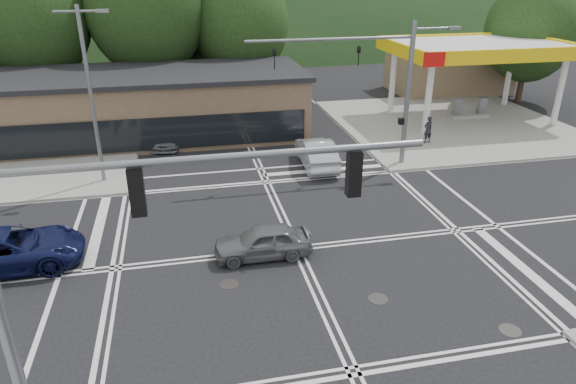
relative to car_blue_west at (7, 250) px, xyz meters
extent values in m
plane|color=black|center=(11.12, -0.91, -0.78)|extent=(120.00, 120.00, 0.00)
cube|color=gray|center=(26.12, 14.09, -0.71)|extent=(16.00, 16.00, 0.15)
cube|color=gray|center=(-3.88, 14.09, -0.71)|extent=(16.00, 16.00, 0.15)
cylinder|color=silver|center=(23.12, 12.09, 1.72)|extent=(0.44, 0.44, 5.00)
cylinder|color=silver|center=(23.12, 18.09, 1.72)|extent=(0.44, 0.44, 5.00)
cylinder|color=silver|center=(33.12, 12.09, 1.72)|extent=(0.44, 0.44, 5.00)
cylinder|color=silver|center=(33.12, 18.09, 1.72)|extent=(0.44, 0.44, 5.00)
cube|color=silver|center=(28.12, 15.09, 4.52)|extent=(12.00, 8.00, 0.60)
cube|color=yellow|center=(28.12, 11.09, 4.52)|extent=(12.20, 0.25, 0.90)
cube|color=yellow|center=(28.12, 19.09, 4.52)|extent=(12.20, 0.25, 0.90)
cube|color=yellow|center=(22.12, 15.09, 4.52)|extent=(0.25, 8.20, 0.90)
cube|color=yellow|center=(34.12, 15.09, 4.52)|extent=(0.25, 8.20, 0.90)
cube|color=red|center=(22.62, 10.94, 4.52)|extent=(1.40, 0.12, 0.90)
cube|color=gray|center=(28.12, 15.09, -0.53)|extent=(3.00, 1.00, 0.30)
cube|color=slate|center=(27.12, 15.09, 0.17)|extent=(0.60, 0.50, 1.30)
cube|color=slate|center=(29.12, 15.09, 0.17)|extent=(0.60, 0.50, 1.30)
cube|color=#846B4F|center=(31.12, 24.09, 1.12)|extent=(10.00, 6.00, 3.80)
cube|color=brown|center=(3.12, 16.09, 1.22)|extent=(24.00, 8.00, 4.00)
ellipsoid|color=#1B3417|center=(11.12, 89.09, -0.78)|extent=(252.00, 126.00, 140.00)
cylinder|color=#382619|center=(-2.88, 23.09, 1.64)|extent=(0.50, 0.50, 4.84)
ellipsoid|color=black|center=(-2.88, 23.09, 6.37)|extent=(8.00, 8.00, 9.20)
cylinder|color=#382619|center=(5.12, 23.09, 1.86)|extent=(0.50, 0.50, 5.28)
ellipsoid|color=black|center=(5.12, 23.09, 7.02)|extent=(9.00, 9.00, 10.35)
cylinder|color=#382619|center=(12.12, 23.09, 1.42)|extent=(0.50, 0.50, 4.40)
ellipsoid|color=black|center=(12.12, 23.09, 5.72)|extent=(7.60, 7.60, 8.74)
cylinder|color=#382619|center=(9.12, 27.09, 1.64)|extent=(0.50, 0.50, 4.84)
ellipsoid|color=black|center=(9.12, 27.09, 6.37)|extent=(8.40, 8.40, 9.66)
cylinder|color=#382619|center=(35.12, 19.09, 1.20)|extent=(0.50, 0.50, 3.96)
ellipsoid|color=black|center=(35.12, 19.09, 5.07)|extent=(7.20, 7.20, 8.28)
cylinder|color=slate|center=(2.62, 8.09, 3.72)|extent=(0.20, 0.20, 9.00)
cylinder|color=slate|center=(2.62, 8.09, 7.92)|extent=(2.20, 0.12, 0.12)
cube|color=slate|center=(3.72, 8.09, 7.92)|extent=(0.60, 0.25, 0.15)
cylinder|color=slate|center=(19.32, 7.29, 3.22)|extent=(0.28, 0.28, 8.00)
cylinder|color=slate|center=(14.82, 7.29, 6.42)|extent=(9.00, 0.16, 0.16)
imported|color=black|center=(16.32, 7.29, 5.52)|extent=(0.16, 0.20, 1.00)
imported|color=black|center=(11.82, 7.29, 5.52)|extent=(0.16, 0.20, 1.00)
cylinder|color=slate|center=(20.52, 7.29, 6.82)|extent=(2.40, 0.12, 0.12)
cube|color=slate|center=(21.62, 7.29, 6.82)|extent=(0.70, 0.30, 0.15)
cube|color=black|center=(19.07, 7.29, 1.82)|extent=(0.25, 0.30, 0.35)
cylinder|color=slate|center=(2.92, -9.11, 3.22)|extent=(0.28, 0.28, 8.00)
cylinder|color=slate|center=(7.42, -9.11, 6.42)|extent=(9.00, 0.16, 0.16)
cube|color=black|center=(5.92, -9.11, 5.82)|extent=(0.30, 0.25, 1.00)
cube|color=black|center=(10.42, -9.11, 5.82)|extent=(0.30, 0.25, 1.00)
imported|color=#0D123A|center=(0.00, 0.00, 0.00)|extent=(5.83, 3.05, 1.56)
imported|color=slate|center=(9.67, -1.21, -0.12)|extent=(3.89, 1.60, 1.32)
imported|color=#B6B8BE|center=(14.38, 8.09, 0.02)|extent=(1.92, 4.94, 1.60)
imported|color=silver|center=(13.14, 15.57, 0.02)|extent=(2.69, 4.99, 1.61)
imported|color=slate|center=(6.01, 13.86, -0.13)|extent=(2.41, 4.67, 1.30)
imported|color=black|center=(22.35, 10.21, 0.24)|extent=(0.72, 0.56, 1.74)
camera|label=1|loc=(6.88, -18.77, 9.94)|focal=32.00mm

